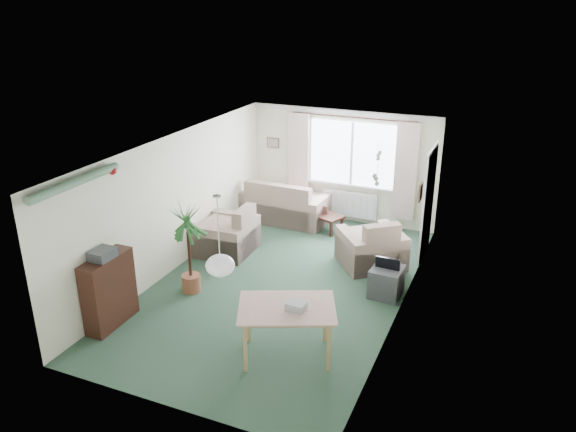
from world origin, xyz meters
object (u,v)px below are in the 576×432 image
at_px(armchair_left, 226,229).
at_px(coffee_table, 324,222).
at_px(bookshelf, 109,291).
at_px(houseplant, 189,248).
at_px(armchair_corner, 372,241).
at_px(pet_bed, 354,253).
at_px(dining_table, 287,332).
at_px(sofa, 285,200).
at_px(tv_cube, 386,282).

distance_m(armchair_left, coffee_table, 2.21).
bearing_deg(bookshelf, houseplant, 66.09).
bearing_deg(armchair_corner, houseplant, 2.17).
xyz_separation_m(houseplant, pet_bed, (2.08, 2.33, -0.72)).
height_order(armchair_left, dining_table, armchair_left).
xyz_separation_m(houseplant, dining_table, (2.15, -1.02, -0.41)).
bearing_deg(pet_bed, armchair_left, -161.89).
height_order(sofa, dining_table, sofa).
xyz_separation_m(armchair_corner, pet_bed, (-0.38, 0.22, -0.41)).
bearing_deg(dining_table, armchair_corner, 84.30).
relative_size(armchair_corner, armchair_left, 1.00).
relative_size(houseplant, dining_table, 1.32).
height_order(coffee_table, dining_table, dining_table).
bearing_deg(tv_cube, houseplant, -156.46).
distance_m(armchair_corner, houseplant, 3.26).
bearing_deg(bookshelf, armchair_left, 82.27).
height_order(armchair_corner, houseplant, houseplant).
bearing_deg(sofa, houseplant, 88.70).
relative_size(armchair_left, tv_cube, 1.95).
xyz_separation_m(sofa, dining_table, (1.96, -4.51, -0.09)).
relative_size(sofa, tv_cube, 3.46).
relative_size(coffee_table, houseplant, 0.50).
relative_size(armchair_corner, bookshelf, 0.95).
bearing_deg(armchair_corner, armchair_left, -27.24).
bearing_deg(armchair_left, armchair_corner, 99.72).
relative_size(armchair_corner, tv_cube, 1.95).
height_order(armchair_corner, armchair_left, armchair_corner).
bearing_deg(tv_cube, dining_table, -108.48).
bearing_deg(sofa, armchair_left, 79.97).
relative_size(armchair_left, houseplant, 0.67).
bearing_deg(coffee_table, houseplant, -109.23).
height_order(sofa, pet_bed, sofa).
bearing_deg(coffee_table, sofa, 168.50).
distance_m(sofa, armchair_corner, 2.65).
height_order(armchair_left, tv_cube, armchair_left).
relative_size(sofa, armchair_left, 1.77).
relative_size(bookshelf, tv_cube, 2.05).
xyz_separation_m(armchair_corner, coffee_table, (-1.31, 1.18, -0.29)).
distance_m(armchair_corner, tv_cube, 1.15).
bearing_deg(pet_bed, sofa, 148.49).
distance_m(dining_table, pet_bed, 3.36).
bearing_deg(tv_cube, bookshelf, -142.57).
bearing_deg(coffee_table, armchair_left, -128.46).
xyz_separation_m(bookshelf, houseplant, (0.55, 1.30, 0.23)).
xyz_separation_m(coffee_table, bookshelf, (-1.70, -4.60, 0.37)).
relative_size(dining_table, tv_cube, 2.21).
bearing_deg(coffee_table, pet_bed, -46.00).
height_order(armchair_corner, dining_table, armchair_corner).
relative_size(coffee_table, bookshelf, 0.71).
bearing_deg(armchair_corner, coffee_table, -80.52).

